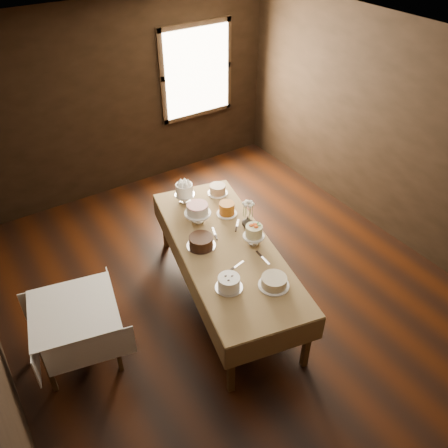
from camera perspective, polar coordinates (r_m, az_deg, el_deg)
floor at (r=5.65m, az=1.12°, el=-8.72°), size 5.00×6.00×0.01m
ceiling at (r=4.12m, az=1.62°, el=19.41°), size 5.00×6.00×0.01m
wall_back at (r=7.13m, az=-12.84°, el=14.46°), size 5.00×0.02×2.80m
wall_right at (r=6.32m, az=20.71°, el=9.91°), size 0.02×6.00×2.80m
window at (r=7.52m, az=-3.32°, el=18.14°), size 1.10×0.05×1.30m
display_table at (r=5.13m, az=0.22°, el=-3.23°), size 1.51×2.70×0.79m
side_table at (r=4.85m, az=-17.93°, el=-10.52°), size 0.99×0.99×0.69m
cake_meringue at (r=5.73m, az=-4.86°, el=3.74°), size 0.29×0.29×0.26m
cake_speckled at (r=5.90m, az=-0.79°, el=4.23°), size 0.26×0.26×0.12m
cake_lattice at (r=5.40m, az=-3.25°, el=1.27°), size 0.31×0.31×0.24m
cake_caramel at (r=5.52m, az=0.35°, el=1.86°), size 0.25×0.25×0.16m
cake_chocolate at (r=5.06m, az=-2.84°, el=-2.20°), size 0.32×0.32×0.13m
cake_flowers at (r=5.08m, az=3.66°, el=-1.42°), size 0.24×0.24×0.25m
cake_swirl at (r=4.57m, az=0.61°, el=-7.26°), size 0.28×0.28×0.14m
cake_cream at (r=4.63m, az=6.15°, el=-7.07°), size 0.35×0.35×0.11m
cake_server_a at (r=4.87m, az=1.82°, el=-4.97°), size 0.24×0.08×0.01m
cake_server_b at (r=4.93m, az=5.08°, el=-4.44°), size 0.04×0.24×0.01m
cake_server_c at (r=5.29m, az=-1.25°, el=-0.87°), size 0.10×0.23×0.01m
cake_server_d at (r=5.42m, az=1.68°, el=0.14°), size 0.18×0.19×0.01m
flower_vase at (r=5.33m, az=2.90°, el=0.27°), size 0.17×0.17×0.14m
flower_bouquet at (r=5.22m, az=2.97°, el=1.93°), size 0.14×0.14×0.20m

